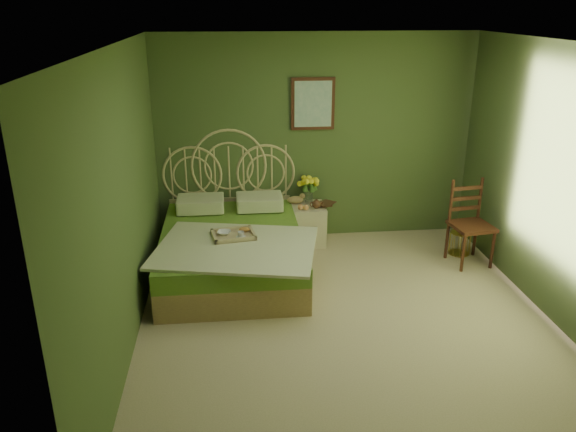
{
  "coord_description": "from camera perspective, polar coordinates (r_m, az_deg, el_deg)",
  "views": [
    {
      "loc": [
        -1.07,
        -4.63,
        2.92
      ],
      "look_at": [
        -0.48,
        1.0,
        0.76
      ],
      "focal_mm": 35.0,
      "sensor_mm": 36.0,
      "label": 1
    }
  ],
  "objects": [
    {
      "name": "chair",
      "position": [
        6.93,
        17.96,
        -0.13
      ],
      "size": [
        0.49,
        0.49,
        0.99
      ],
      "rotation": [
        0.0,
        0.0,
        0.13
      ],
      "color": "#3C1C10",
      "rests_on": "floor"
    },
    {
      "name": "ceiling",
      "position": [
        4.77,
        7.3,
        16.9
      ],
      "size": [
        4.5,
        4.5,
        0.0
      ],
      "primitive_type": "plane",
      "rotation": [
        3.14,
        0.0,
        0.0
      ],
      "color": "silver",
      "rests_on": "wall_back"
    },
    {
      "name": "cereal_bowl",
      "position": [
        6.14,
        -6.5,
        -1.7
      ],
      "size": [
        0.17,
        0.17,
        0.04
      ],
      "primitive_type": "imported",
      "rotation": [
        0.0,
        0.0,
        -0.17
      ],
      "color": "white",
      "rests_on": "bed"
    },
    {
      "name": "wall_right",
      "position": [
        5.79,
        26.37,
        2.43
      ],
      "size": [
        0.0,
        4.5,
        4.5
      ],
      "primitive_type": "plane",
      "rotation": [
        1.57,
        0.0,
        -1.57
      ],
      "color": "#46562D",
      "rests_on": "floor"
    },
    {
      "name": "wall_art",
      "position": [
        7.03,
        2.55,
        11.31
      ],
      "size": [
        0.54,
        0.04,
        0.64
      ],
      "color": "#3C1C10",
      "rests_on": "wall_back"
    },
    {
      "name": "coffee_cup",
      "position": [
        6.03,
        -4.8,
        -1.89
      ],
      "size": [
        0.09,
        0.09,
        0.07
      ],
      "primitive_type": "imported",
      "rotation": [
        0.0,
        0.0,
        0.27
      ],
      "color": "white",
      "rests_on": "bed"
    },
    {
      "name": "bed",
      "position": [
        6.44,
        -5.74,
        -3.06
      ],
      "size": [
        1.85,
        2.33,
        1.44
      ],
      "color": "tan",
      "rests_on": "floor"
    },
    {
      "name": "wall_back",
      "position": [
        7.15,
        2.8,
        7.79
      ],
      "size": [
        4.0,
        0.0,
        4.0
      ],
      "primitive_type": "plane",
      "rotation": [
        1.57,
        0.0,
        0.0
      ],
      "color": "#46562D",
      "rests_on": "floor"
    },
    {
      "name": "nightstand",
      "position": [
        7.17,
        1.9,
        -0.15
      ],
      "size": [
        0.47,
        0.47,
        0.94
      ],
      "color": "beige",
      "rests_on": "floor"
    },
    {
      "name": "birdcage",
      "position": [
        7.22,
        17.08,
        -2.31
      ],
      "size": [
        0.25,
        0.25,
        0.38
      ],
      "rotation": [
        0.0,
        0.0,
        -0.24
      ],
      "color": "#B6933A",
      "rests_on": "floor"
    },
    {
      "name": "wall_left",
      "position": [
        5.0,
        -16.39,
        1.11
      ],
      "size": [
        0.0,
        4.5,
        4.5
      ],
      "primitive_type": "plane",
      "rotation": [
        1.57,
        0.0,
        1.57
      ],
      "color": "#46562D",
      "rests_on": "floor"
    },
    {
      "name": "book_upper",
      "position": [
        7.13,
        3.29,
        1.39
      ],
      "size": [
        0.29,
        0.3,
        0.02
      ],
      "primitive_type": "imported",
      "rotation": [
        0.0,
        0.0,
        -0.68
      ],
      "color": "#472819",
      "rests_on": "nightstand"
    },
    {
      "name": "floor",
      "position": [
        5.58,
        6.07,
        -10.78
      ],
      "size": [
        4.5,
        4.5,
        0.0
      ],
      "primitive_type": "plane",
      "color": "#C5AC8E",
      "rests_on": "ground"
    },
    {
      "name": "book_lower",
      "position": [
        7.14,
        3.29,
        1.23
      ],
      "size": [
        0.18,
        0.23,
        0.02
      ],
      "primitive_type": "imported",
      "rotation": [
        0.0,
        0.0,
        -0.14
      ],
      "color": "#381E0F",
      "rests_on": "nightstand"
    }
  ]
}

